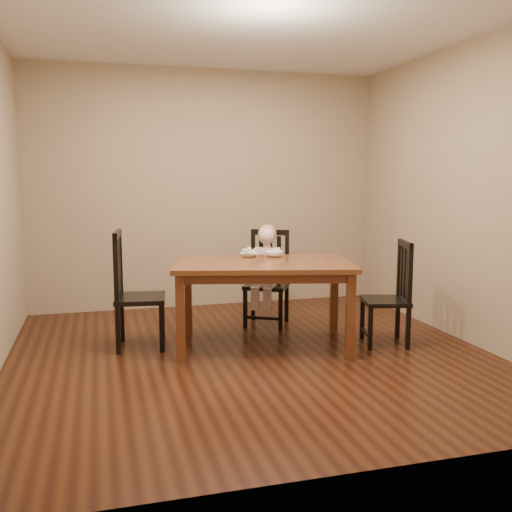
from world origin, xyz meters
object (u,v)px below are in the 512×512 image
object	(u,v)px
chair_left	(134,292)
bowl_veg	(274,254)
chair_right	(391,295)
dining_table	(264,272)
chair_child	(268,280)
toddler	(267,266)
bowl_peas	(249,255)

from	to	relation	value
chair_left	bowl_veg	world-z (taller)	chair_left
chair_right	dining_table	bearing A→B (deg)	93.05
chair_child	chair_right	size ratio (longest dim) A/B	1.02
chair_child	toddler	size ratio (longest dim) A/B	1.72
dining_table	bowl_peas	distance (m)	0.35
chair_child	chair_left	distance (m)	1.44
chair_child	bowl_peas	distance (m)	0.62
bowl_peas	bowl_veg	size ratio (longest dim) A/B	0.96
chair_left	chair_right	bearing A→B (deg)	83.79
chair_child	bowl_peas	world-z (taller)	chair_child
toddler	chair_child	bearing A→B (deg)	-90.00
chair_child	chair_right	bearing A→B (deg)	159.76
chair_child	bowl_veg	size ratio (longest dim) A/B	5.81
chair_left	toddler	bearing A→B (deg)	114.29
chair_child	bowl_veg	xyz separation A→B (m)	(-0.09, -0.49, 0.33)
dining_table	bowl_veg	world-z (taller)	bowl_veg
bowl_peas	chair_right	bearing A→B (deg)	-25.19
chair_child	chair_right	xyz separation A→B (m)	(0.86, -0.98, -0.01)
dining_table	chair_left	distance (m)	1.15
chair_left	chair_child	bearing A→B (deg)	115.65
chair_child	chair_right	distance (m)	1.30
chair_right	bowl_veg	bearing A→B (deg)	77.12
dining_table	bowl_veg	distance (m)	0.34
dining_table	toddler	world-z (taller)	toddler
chair_child	dining_table	bearing A→B (deg)	99.43
bowl_peas	bowl_veg	distance (m)	0.23
chair_child	toddler	world-z (taller)	chair_child
dining_table	toddler	xyz separation A→B (m)	(0.24, 0.71, -0.07)
dining_table	chair_left	world-z (taller)	chair_left
toddler	bowl_peas	xyz separation A→B (m)	(-0.29, -0.39, 0.18)
chair_right	bowl_veg	xyz separation A→B (m)	(-0.94, 0.49, 0.34)
chair_child	bowl_veg	bearing A→B (deg)	108.82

